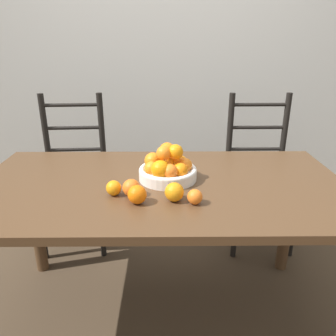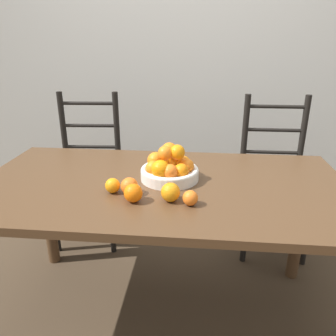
{
  "view_description": "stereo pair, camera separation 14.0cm",
  "coord_description": "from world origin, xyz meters",
  "px_view_note": "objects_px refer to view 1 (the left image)",
  "views": [
    {
      "loc": [
        0.02,
        -1.35,
        1.34
      ],
      "look_at": [
        0.03,
        -0.04,
        0.83
      ],
      "focal_mm": 35.0,
      "sensor_mm": 36.0,
      "label": 1
    },
    {
      "loc": [
        0.16,
        -1.34,
        1.34
      ],
      "look_at": [
        0.03,
        -0.04,
        0.83
      ],
      "focal_mm": 35.0,
      "sensor_mm": 36.0,
      "label": 2
    }
  ],
  "objects_px": {
    "orange_loose_4": "(174,192)",
    "orange_loose_1": "(195,197)",
    "orange_loose_2": "(131,188)",
    "orange_loose_3": "(114,188)",
    "chair_left": "(74,177)",
    "orange_loose_0": "(137,195)",
    "fruit_bowl": "(167,168)",
    "chair_right": "(259,176)"
  },
  "relations": [
    {
      "from": "orange_loose_1",
      "to": "orange_loose_4",
      "type": "bearing_deg",
      "value": 161.24
    },
    {
      "from": "orange_loose_2",
      "to": "orange_loose_3",
      "type": "relative_size",
      "value": 1.15
    },
    {
      "from": "orange_loose_0",
      "to": "chair_left",
      "type": "height_order",
      "value": "chair_left"
    },
    {
      "from": "fruit_bowl",
      "to": "orange_loose_3",
      "type": "relative_size",
      "value": 4.2
    },
    {
      "from": "chair_left",
      "to": "chair_right",
      "type": "bearing_deg",
      "value": -3.82
    },
    {
      "from": "orange_loose_3",
      "to": "chair_left",
      "type": "height_order",
      "value": "chair_left"
    },
    {
      "from": "orange_loose_1",
      "to": "chair_right",
      "type": "xyz_separation_m",
      "value": [
        0.52,
        0.91,
        -0.3
      ]
    },
    {
      "from": "fruit_bowl",
      "to": "orange_loose_4",
      "type": "height_order",
      "value": "fruit_bowl"
    },
    {
      "from": "orange_loose_1",
      "to": "chair_left",
      "type": "height_order",
      "value": "chair_left"
    },
    {
      "from": "orange_loose_1",
      "to": "orange_loose_3",
      "type": "bearing_deg",
      "value": 165.96
    },
    {
      "from": "fruit_bowl",
      "to": "orange_loose_2",
      "type": "distance_m",
      "value": 0.23
    },
    {
      "from": "orange_loose_2",
      "to": "chair_left",
      "type": "bearing_deg",
      "value": 119.71
    },
    {
      "from": "orange_loose_0",
      "to": "orange_loose_2",
      "type": "height_order",
      "value": "orange_loose_0"
    },
    {
      "from": "orange_loose_4",
      "to": "chair_right",
      "type": "bearing_deg",
      "value": 55.8
    },
    {
      "from": "chair_left",
      "to": "chair_right",
      "type": "distance_m",
      "value": 1.26
    },
    {
      "from": "orange_loose_3",
      "to": "orange_loose_4",
      "type": "relative_size",
      "value": 0.82
    },
    {
      "from": "fruit_bowl",
      "to": "orange_loose_1",
      "type": "distance_m",
      "value": 0.27
    },
    {
      "from": "orange_loose_0",
      "to": "orange_loose_4",
      "type": "height_order",
      "value": "orange_loose_4"
    },
    {
      "from": "fruit_bowl",
      "to": "orange_loose_3",
      "type": "xyz_separation_m",
      "value": [
        -0.22,
        -0.17,
        -0.02
      ]
    },
    {
      "from": "fruit_bowl",
      "to": "chair_right",
      "type": "relative_size",
      "value": 0.26
    },
    {
      "from": "orange_loose_1",
      "to": "orange_loose_4",
      "type": "height_order",
      "value": "orange_loose_4"
    },
    {
      "from": "fruit_bowl",
      "to": "chair_left",
      "type": "distance_m",
      "value": 0.97
    },
    {
      "from": "fruit_bowl",
      "to": "orange_loose_2",
      "type": "height_order",
      "value": "fruit_bowl"
    },
    {
      "from": "orange_loose_4",
      "to": "orange_loose_0",
      "type": "bearing_deg",
      "value": -172.32
    },
    {
      "from": "orange_loose_3",
      "to": "chair_right",
      "type": "relative_size",
      "value": 0.06
    },
    {
      "from": "orange_loose_4",
      "to": "chair_left",
      "type": "xyz_separation_m",
      "value": [
        -0.65,
        0.89,
        -0.31
      ]
    },
    {
      "from": "orange_loose_3",
      "to": "orange_loose_4",
      "type": "distance_m",
      "value": 0.25
    },
    {
      "from": "orange_loose_4",
      "to": "orange_loose_1",
      "type": "bearing_deg",
      "value": -18.76
    },
    {
      "from": "orange_loose_1",
      "to": "chair_left",
      "type": "distance_m",
      "value": 1.21
    },
    {
      "from": "orange_loose_1",
      "to": "orange_loose_0",
      "type": "bearing_deg",
      "value": 178.13
    },
    {
      "from": "fruit_bowl",
      "to": "orange_loose_0",
      "type": "bearing_deg",
      "value": -116.4
    },
    {
      "from": "orange_loose_3",
      "to": "orange_loose_2",
      "type": "bearing_deg",
      "value": -6.96
    },
    {
      "from": "fruit_bowl",
      "to": "chair_right",
      "type": "distance_m",
      "value": 0.97
    },
    {
      "from": "orange_loose_0",
      "to": "orange_loose_2",
      "type": "distance_m",
      "value": 0.07
    },
    {
      "from": "chair_right",
      "to": "chair_left",
      "type": "bearing_deg",
      "value": 179.35
    },
    {
      "from": "orange_loose_0",
      "to": "orange_loose_1",
      "type": "bearing_deg",
      "value": -1.87
    },
    {
      "from": "orange_loose_0",
      "to": "chair_right",
      "type": "xyz_separation_m",
      "value": [
        0.75,
        0.91,
        -0.3
      ]
    },
    {
      "from": "orange_loose_4",
      "to": "chair_right",
      "type": "distance_m",
      "value": 1.12
    },
    {
      "from": "orange_loose_4",
      "to": "orange_loose_2",
      "type": "bearing_deg",
      "value": 165.25
    },
    {
      "from": "orange_loose_0",
      "to": "orange_loose_4",
      "type": "relative_size",
      "value": 0.98
    },
    {
      "from": "fruit_bowl",
      "to": "orange_loose_0",
      "type": "distance_m",
      "value": 0.27
    },
    {
      "from": "chair_right",
      "to": "orange_loose_1",
      "type": "bearing_deg",
      "value": -120.48
    }
  ]
}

